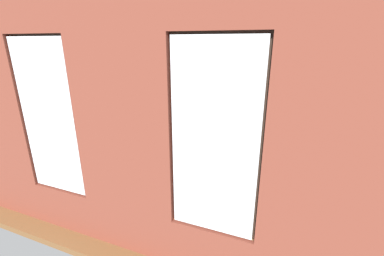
% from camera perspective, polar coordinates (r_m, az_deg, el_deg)
% --- Properties ---
extents(ground_plane, '(7.03, 5.93, 0.10)m').
position_cam_1_polar(ground_plane, '(6.05, 1.06, -9.29)').
color(ground_plane, brown).
extents(brick_wall_with_windows, '(6.43, 0.30, 3.35)m').
position_cam_1_polar(brick_wall_with_windows, '(3.27, -15.05, -2.32)').
color(brick_wall_with_windows, brown).
rests_on(brick_wall_with_windows, ground_plane).
extents(white_wall_right, '(0.10, 4.93, 3.35)m').
position_cam_1_polar(white_wall_right, '(7.06, -24.55, 7.93)').
color(white_wall_right, white).
rests_on(white_wall_right, ground_plane).
extents(couch_by_window, '(1.89, 0.87, 0.80)m').
position_cam_1_polar(couch_by_window, '(4.51, -12.23, -14.76)').
color(couch_by_window, black).
rests_on(couch_by_window, ground_plane).
extents(couch_left, '(1.00, 1.90, 0.80)m').
position_cam_1_polar(couch_left, '(5.31, 26.43, -11.00)').
color(couch_left, black).
rests_on(couch_left, ground_plane).
extents(coffee_table, '(1.38, 0.71, 0.45)m').
position_cam_1_polar(coffee_table, '(5.58, 1.40, -6.71)').
color(coffee_table, '#A87547').
rests_on(coffee_table, ground_plane).
extents(cup_ceramic, '(0.09, 0.09, 0.11)m').
position_cam_1_polar(cup_ceramic, '(5.41, 2.05, -6.26)').
color(cup_ceramic, '#4C4C51').
rests_on(cup_ceramic, coffee_table).
extents(table_plant_small, '(0.10, 0.10, 0.17)m').
position_cam_1_polar(table_plant_small, '(5.65, 0.09, -4.68)').
color(table_plant_small, beige).
rests_on(table_plant_small, coffee_table).
extents(remote_gray, '(0.15, 0.16, 0.02)m').
position_cam_1_polar(remote_gray, '(5.61, -2.95, -5.83)').
color(remote_gray, '#59595B').
rests_on(remote_gray, coffee_table).
extents(media_console, '(0.93, 0.42, 0.51)m').
position_cam_1_polar(media_console, '(7.56, -18.80, -1.94)').
color(media_console, black).
rests_on(media_console, ground_plane).
extents(tv_flatscreen, '(1.00, 0.20, 0.67)m').
position_cam_1_polar(tv_flatscreen, '(7.39, -19.26, 2.38)').
color(tv_flatscreen, black).
rests_on(tv_flatscreen, media_console).
extents(papasan_chair, '(1.15, 1.15, 0.71)m').
position_cam_1_polar(papasan_chair, '(7.60, 1.18, 0.74)').
color(papasan_chair, olive).
rests_on(papasan_chair, ground_plane).
extents(potted_plant_beside_window_right, '(0.92, 1.13, 1.50)m').
position_cam_1_polar(potted_plant_beside_window_right, '(5.66, -31.50, -5.69)').
color(potted_plant_beside_window_right, '#47423D').
rests_on(potted_plant_beside_window_right, ground_plane).
extents(potted_plant_foreground_right, '(0.82, 0.78, 1.15)m').
position_cam_1_polar(potted_plant_foreground_right, '(8.53, -10.56, 2.95)').
color(potted_plant_foreground_right, gray).
rests_on(potted_plant_foreground_right, ground_plane).
extents(potted_plant_near_tv, '(0.51, 0.51, 0.83)m').
position_cam_1_polar(potted_plant_near_tv, '(6.49, -20.45, -3.01)').
color(potted_plant_near_tv, '#9E5638').
rests_on(potted_plant_near_tv, ground_plane).
extents(potted_plant_corner_near_left, '(0.88, 0.88, 1.07)m').
position_cam_1_polar(potted_plant_corner_near_left, '(7.32, 26.94, 0.15)').
color(potted_plant_corner_near_left, '#9E5638').
rests_on(potted_plant_corner_near_left, ground_plane).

